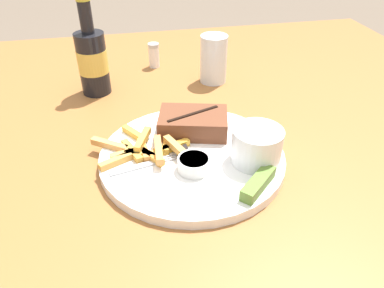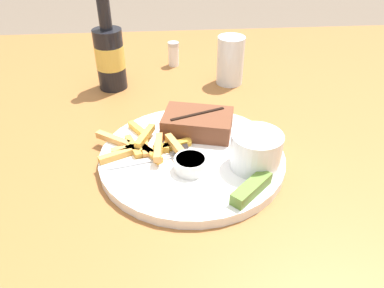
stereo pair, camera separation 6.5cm
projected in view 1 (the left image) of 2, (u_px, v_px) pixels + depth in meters
name	position (u px, v px, depth m)	size (l,w,h in m)	color
dining_table	(192.00, 186.00, 0.71)	(1.51, 1.47, 0.77)	#935B2D
dinner_plate	(192.00, 157.00, 0.67)	(0.33, 0.33, 0.02)	white
steak_portion	(193.00, 123.00, 0.71)	(0.15, 0.11, 0.04)	brown
fries_pile	(145.00, 149.00, 0.66)	(0.18, 0.15, 0.02)	gold
coleslaw_cup	(257.00, 144.00, 0.63)	(0.09, 0.09, 0.06)	white
dipping_sauce_cup	(194.00, 163.00, 0.62)	(0.05, 0.05, 0.02)	silver
pickle_spear	(258.00, 183.00, 0.58)	(0.08, 0.07, 0.02)	#567A2D
fork_utensil	(145.00, 165.00, 0.63)	(0.13, 0.04, 0.00)	#B7B7BC
knife_utensil	(179.00, 140.00, 0.70)	(0.03, 0.17, 0.01)	#B7B7BC
beer_bottle	(92.00, 59.00, 0.85)	(0.07, 0.07, 0.23)	black
drinking_glass	(214.00, 59.00, 0.92)	(0.07, 0.07, 0.12)	silver
salt_shaker	(154.00, 55.00, 1.01)	(0.03, 0.03, 0.07)	white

